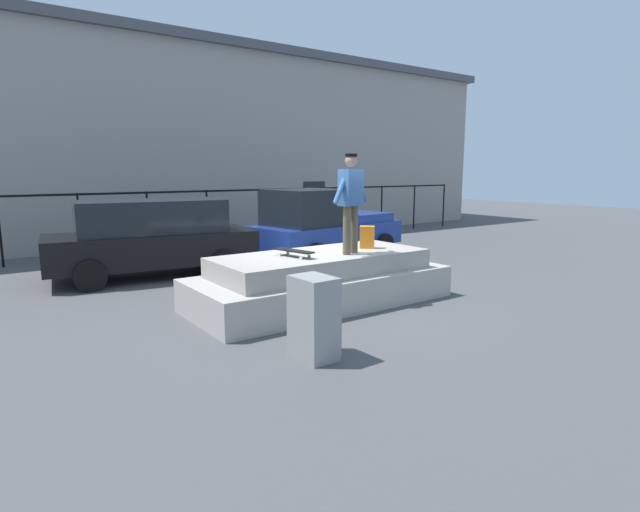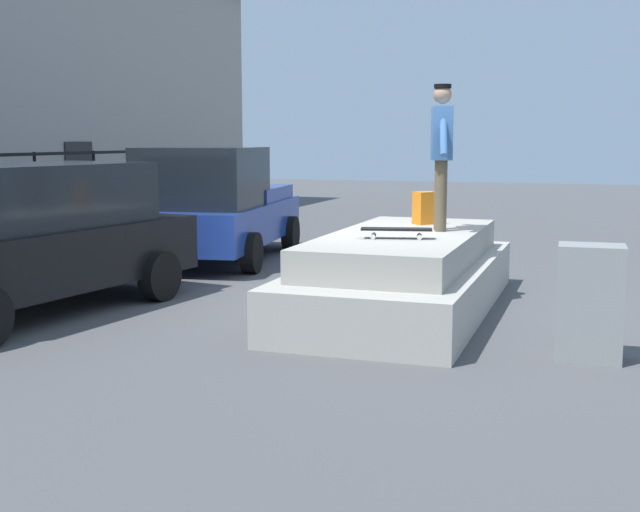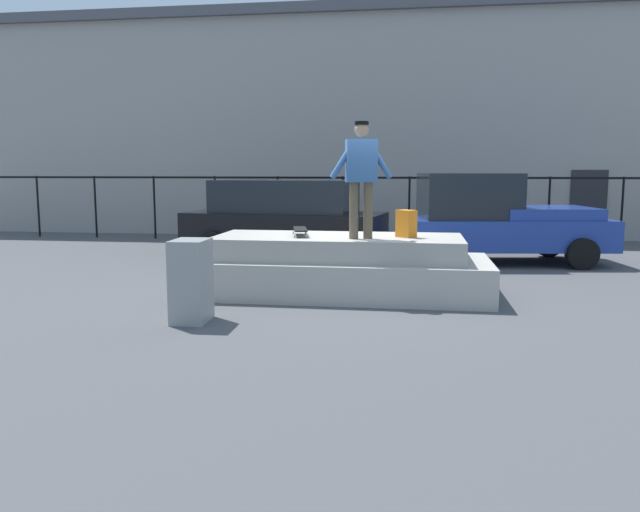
{
  "view_description": "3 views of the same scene",
  "coord_description": "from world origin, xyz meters",
  "views": [
    {
      "loc": [
        -5.42,
        -7.66,
        2.42
      ],
      "look_at": [
        0.2,
        0.14,
        0.79
      ],
      "focal_mm": 28.27,
      "sensor_mm": 36.0,
      "label": 1
    },
    {
      "loc": [
        -9.74,
        -2.58,
        2.05
      ],
      "look_at": [
        -0.09,
        0.73,
        0.6
      ],
      "focal_mm": 46.08,
      "sensor_mm": 36.0,
      "label": 2
    },
    {
      "loc": [
        1.06,
        -10.32,
        1.98
      ],
      "look_at": [
        -0.51,
        0.16,
        0.54
      ],
      "focal_mm": 35.36,
      "sensor_mm": 36.0,
      "label": 3
    }
  ],
  "objects": [
    {
      "name": "car_black_hatchback_near",
      "position": [
        -1.87,
        3.8,
        0.93
      ],
      "size": [
        4.71,
        2.47,
        1.77
      ],
      "color": "black",
      "rests_on": "ground_plane"
    },
    {
      "name": "utility_box",
      "position": [
        -1.82,
        -2.52,
        0.54
      ],
      "size": [
        0.46,
        0.61,
        1.09
      ],
      "primitive_type": "cube",
      "rotation": [
        0.0,
        0.0,
        0.03
      ],
      "color": "gray",
      "rests_on": "ground_plane"
    },
    {
      "name": "skateboarder",
      "position": [
        0.26,
        -0.71,
        1.97
      ],
      "size": [
        0.96,
        0.35,
        1.77
      ],
      "color": "brown",
      "rests_on": "concrete_ledge"
    },
    {
      "name": "car_blue_pickup_mid",
      "position": [
        2.77,
        3.6,
        0.94
      ],
      "size": [
        4.57,
        2.6,
        1.92
      ],
      "color": "navy",
      "rests_on": "ground_plane"
    },
    {
      "name": "concrete_ledge",
      "position": [
        -0.14,
        -0.36,
        0.43
      ],
      "size": [
        4.8,
        2.01,
        0.94
      ],
      "color": "#ADA89E",
      "rests_on": "ground_plane"
    },
    {
      "name": "skateboard",
      "position": [
        -0.75,
        -0.41,
        1.04
      ],
      "size": [
        0.37,
        0.82,
        0.12
      ],
      "color": "black",
      "rests_on": "concrete_ledge"
    },
    {
      "name": "backpack",
      "position": [
        0.94,
        -0.38,
        1.15
      ],
      "size": [
        0.34,
        0.34,
        0.43
      ],
      "primitive_type": "cube",
      "rotation": [
        0.0,
        0.0,
        2.42
      ],
      "color": "orange",
      "rests_on": "concrete_ledge"
    },
    {
      "name": "ground_plane",
      "position": [
        0.0,
        0.0,
        0.0
      ],
      "size": [
        60.0,
        60.0,
        0.0
      ],
      "primitive_type": "plane",
      "color": "#4C4C4F"
    }
  ]
}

